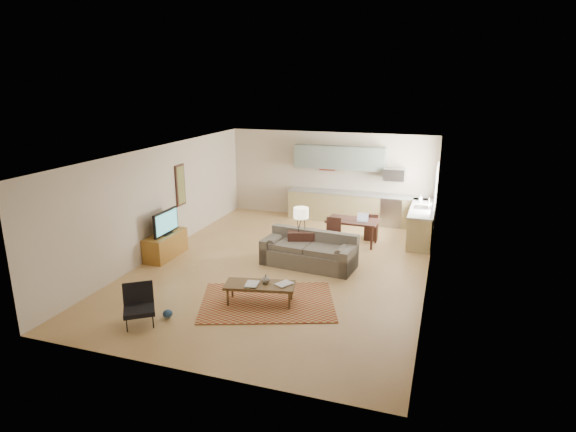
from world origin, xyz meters
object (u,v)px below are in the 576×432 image
(sofa, at_px, (309,250))
(coffee_table, at_px, (260,294))
(tv_credenza, at_px, (166,245))
(console_table, at_px, (301,245))
(armchair, at_px, (139,306))
(dining_table, at_px, (352,232))

(sofa, distance_m, coffee_table, 2.25)
(tv_credenza, height_order, console_table, console_table)
(tv_credenza, relative_size, console_table, 1.74)
(armchair, distance_m, console_table, 4.39)
(dining_table, bearing_deg, armchair, -114.13)
(sofa, height_order, console_table, sofa)
(sofa, relative_size, tv_credenza, 1.76)
(tv_credenza, bearing_deg, dining_table, 30.10)
(coffee_table, bearing_deg, tv_credenza, 140.38)
(armchair, xyz_separation_m, tv_credenza, (-1.43, 3.13, -0.06))
(dining_table, bearing_deg, console_table, -119.30)
(console_table, bearing_deg, tv_credenza, 176.68)
(coffee_table, bearing_deg, armchair, -151.79)
(coffee_table, height_order, armchair, armchair)
(sofa, height_order, coffee_table, sofa)
(tv_credenza, bearing_deg, armchair, -65.41)
(sofa, bearing_deg, armchair, -113.50)
(tv_credenza, bearing_deg, console_table, 15.04)
(tv_credenza, bearing_deg, sofa, 8.81)
(sofa, bearing_deg, coffee_table, -92.93)
(coffee_table, relative_size, dining_table, 1.03)
(armchair, xyz_separation_m, console_table, (1.80, 4.00, 0.02))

